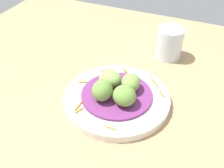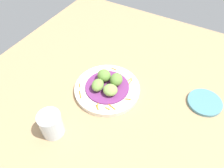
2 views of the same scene
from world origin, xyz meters
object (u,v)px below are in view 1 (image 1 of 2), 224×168
guac_scoop_right (110,79)px  water_glass (170,43)px  main_plate (117,99)px  guac_scoop_left (124,96)px  guac_scoop_back (102,90)px  guac_scoop_center (131,83)px

guac_scoop_right → water_glass: 23.27cm
main_plate → guac_scoop_right: (2.34, 2.70, 3.34)cm
guac_scoop_left → guac_scoop_back: 5.05cm
main_plate → guac_scoop_center: 5.00cm
guac_scoop_left → water_glass: size_ratio=0.59×
guac_scoop_center → guac_scoop_back: guac_scoop_back is taller
water_glass → guac_scoop_left: bearing=172.1°
water_glass → guac_scoop_right: bearing=157.2°
main_plate → guac_scoop_left: (-2.34, -2.70, 3.76)cm
guac_scoop_left → guac_scoop_right: guac_scoop_left is taller
main_plate → guac_scoop_center: guac_scoop_center is taller
guac_scoop_left → guac_scoop_back: bearing=94.1°
main_plate → water_glass: 24.85cm
guac_scoop_right → guac_scoop_back: guac_scoop_back is taller
guac_scoop_right → main_plate: bearing=-130.9°
guac_scoop_center → water_glass: water_glass is taller
guac_scoop_left → guac_scoop_right: size_ratio=1.00×
guac_scoop_back → guac_scoop_left: bearing=-85.9°
guac_scoop_center → water_glass: 21.45cm
guac_scoop_left → guac_scoop_center: 5.06cm
main_plate → guac_scoop_right: bearing=49.1°
guac_scoop_center → guac_scoop_left: bearing=-175.9°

